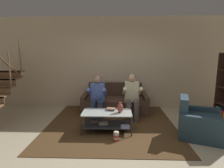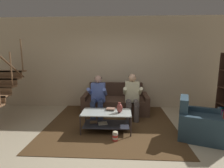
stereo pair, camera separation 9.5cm
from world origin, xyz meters
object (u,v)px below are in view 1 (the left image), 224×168
at_px(coffee_table, 107,118).
at_px(book_stack, 111,109).
at_px(person_seated_right, 132,95).
at_px(person_seated_left, 97,95).
at_px(vase, 120,108).
at_px(armchair, 198,123).
at_px(couch, 115,103).
at_px(popcorn_tub, 116,136).

distance_m(coffee_table, book_stack, 0.24).
xyz_separation_m(person_seated_right, coffee_table, (-0.64, -0.84, -0.36)).
height_order(person_seated_left, person_seated_right, person_seated_right).
bearing_deg(vase, coffee_table, 173.52).
bearing_deg(vase, armchair, -4.84).
height_order(person_seated_right, vase, person_seated_right).
height_order(couch, armchair, couch).
bearing_deg(vase, popcorn_tub, -100.71).
bearing_deg(person_seated_left, popcorn_tub, -68.06).
height_order(couch, popcorn_tub, couch).
relative_size(person_seated_right, vase, 5.26).
distance_m(couch, vase, 1.45).
distance_m(book_stack, popcorn_tub, 0.72).
bearing_deg(couch, coffee_table, -97.03).
bearing_deg(couch, popcorn_tub, -88.28).
bearing_deg(popcorn_tub, person_seated_left, 111.94).
bearing_deg(person_seated_left, couch, 49.27).
distance_m(couch, person_seated_left, 0.80).
distance_m(coffee_table, popcorn_tub, 0.56).
xyz_separation_m(coffee_table, popcorn_tub, (0.23, -0.47, -0.20)).
height_order(person_seated_left, vase, person_seated_left).
relative_size(person_seated_left, armchair, 1.09).
bearing_deg(couch, person_seated_right, -49.03).
relative_size(couch, coffee_table, 1.73).
height_order(person_seated_left, armchair, person_seated_left).
bearing_deg(vase, person_seated_right, 69.22).
bearing_deg(popcorn_tub, armchair, 9.45).
distance_m(person_seated_left, armchair, 2.52).
height_order(coffee_table, popcorn_tub, coffee_table).
bearing_deg(person_seated_left, coffee_table, -70.28).
distance_m(vase, book_stack, 0.28).
height_order(couch, vase, couch).
distance_m(armchair, popcorn_tub, 1.79).
height_order(vase, armchair, armchair).
bearing_deg(book_stack, vase, -37.61).
distance_m(couch, armchair, 2.38).
bearing_deg(person_seated_left, book_stack, -60.83).
relative_size(person_seated_right, book_stack, 5.83).
distance_m(person_seated_right, popcorn_tub, 1.48).
xyz_separation_m(person_seated_right, armchair, (1.34, -1.01, -0.38)).
xyz_separation_m(couch, vase, (0.14, -1.41, 0.28)).
bearing_deg(coffee_table, vase, -6.48).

